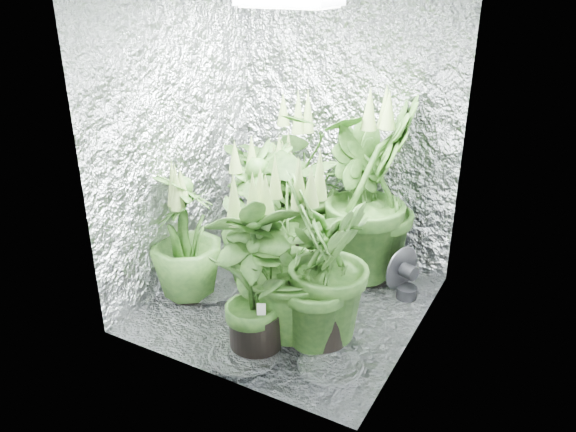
{
  "coord_description": "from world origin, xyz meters",
  "views": [
    {
      "loc": [
        1.48,
        -2.69,
        1.96
      ],
      "look_at": [
        -0.01,
        0.0,
        0.61
      ],
      "focal_mm": 35.0,
      "sensor_mm": 36.0,
      "label": 1
    }
  ],
  "objects_px": {
    "plant_a": "(300,181)",
    "circulation_fan": "(404,276)",
    "plant_f": "(254,276)",
    "plant_g": "(324,265)",
    "plant_b": "(281,213)",
    "plant_e": "(282,256)",
    "plant_c": "(373,193)",
    "plant_d": "(185,237)",
    "plant_h": "(261,219)"
  },
  "relations": [
    {
      "from": "plant_a",
      "to": "plant_h",
      "type": "relative_size",
      "value": 1.29
    },
    {
      "from": "plant_a",
      "to": "plant_b",
      "type": "xyz_separation_m",
      "value": [
        -0.01,
        -0.25,
        -0.15
      ]
    },
    {
      "from": "plant_c",
      "to": "circulation_fan",
      "type": "distance_m",
      "value": 0.58
    },
    {
      "from": "plant_e",
      "to": "circulation_fan",
      "type": "height_order",
      "value": "plant_e"
    },
    {
      "from": "plant_e",
      "to": "plant_g",
      "type": "relative_size",
      "value": 0.95
    },
    {
      "from": "plant_c",
      "to": "plant_g",
      "type": "xyz_separation_m",
      "value": [
        0.07,
        -0.87,
        -0.1
      ]
    },
    {
      "from": "plant_f",
      "to": "circulation_fan",
      "type": "relative_size",
      "value": 3.04
    },
    {
      "from": "plant_h",
      "to": "plant_c",
      "type": "bearing_deg",
      "value": 36.01
    },
    {
      "from": "plant_g",
      "to": "plant_a",
      "type": "bearing_deg",
      "value": 124.33
    },
    {
      "from": "plant_d",
      "to": "plant_g",
      "type": "distance_m",
      "value": 1.0
    },
    {
      "from": "plant_b",
      "to": "plant_f",
      "type": "xyz_separation_m",
      "value": [
        0.34,
        -0.9,
        0.04
      ]
    },
    {
      "from": "circulation_fan",
      "to": "plant_a",
      "type": "bearing_deg",
      "value": -171.55
    },
    {
      "from": "plant_g",
      "to": "plant_h",
      "type": "distance_m",
      "value": 0.79
    },
    {
      "from": "plant_a",
      "to": "plant_d",
      "type": "xyz_separation_m",
      "value": [
        -0.36,
        -0.86,
        -0.16
      ]
    },
    {
      "from": "plant_c",
      "to": "plant_g",
      "type": "relative_size",
      "value": 1.19
    },
    {
      "from": "plant_d",
      "to": "plant_e",
      "type": "relative_size",
      "value": 0.88
    },
    {
      "from": "circulation_fan",
      "to": "plant_e",
      "type": "bearing_deg",
      "value": -103.51
    },
    {
      "from": "plant_f",
      "to": "circulation_fan",
      "type": "height_order",
      "value": "plant_f"
    },
    {
      "from": "plant_d",
      "to": "plant_h",
      "type": "bearing_deg",
      "value": 47.31
    },
    {
      "from": "plant_d",
      "to": "circulation_fan",
      "type": "distance_m",
      "value": 1.42
    },
    {
      "from": "plant_a",
      "to": "circulation_fan",
      "type": "relative_size",
      "value": 3.89
    },
    {
      "from": "plant_b",
      "to": "circulation_fan",
      "type": "height_order",
      "value": "plant_b"
    },
    {
      "from": "plant_c",
      "to": "plant_d",
      "type": "bearing_deg",
      "value": -139.45
    },
    {
      "from": "plant_c",
      "to": "plant_e",
      "type": "bearing_deg",
      "value": -103.23
    },
    {
      "from": "plant_f",
      "to": "plant_g",
      "type": "xyz_separation_m",
      "value": [
        0.31,
        0.22,
        0.04
      ]
    },
    {
      "from": "plant_f",
      "to": "circulation_fan",
      "type": "bearing_deg",
      "value": 60.48
    },
    {
      "from": "plant_d",
      "to": "plant_f",
      "type": "distance_m",
      "value": 0.75
    },
    {
      "from": "plant_c",
      "to": "plant_h",
      "type": "bearing_deg",
      "value": -143.99
    },
    {
      "from": "plant_b",
      "to": "circulation_fan",
      "type": "xyz_separation_m",
      "value": [
        0.88,
        0.05,
        -0.28
      ]
    },
    {
      "from": "plant_a",
      "to": "plant_b",
      "type": "relative_size",
      "value": 1.4
    },
    {
      "from": "plant_d",
      "to": "circulation_fan",
      "type": "xyz_separation_m",
      "value": [
        1.23,
        0.66,
        -0.27
      ]
    },
    {
      "from": "plant_c",
      "to": "plant_g",
      "type": "bearing_deg",
      "value": -85.7
    },
    {
      "from": "plant_c",
      "to": "plant_d",
      "type": "distance_m",
      "value": 1.24
    },
    {
      "from": "plant_g",
      "to": "plant_d",
      "type": "bearing_deg",
      "value": 175.81
    },
    {
      "from": "plant_a",
      "to": "plant_h",
      "type": "bearing_deg",
      "value": -92.35
    },
    {
      "from": "plant_b",
      "to": "plant_e",
      "type": "relative_size",
      "value": 0.9
    },
    {
      "from": "plant_g",
      "to": "plant_c",
      "type": "bearing_deg",
      "value": 94.3
    },
    {
      "from": "plant_a",
      "to": "plant_h",
      "type": "distance_m",
      "value": 0.51
    },
    {
      "from": "plant_e",
      "to": "plant_g",
      "type": "xyz_separation_m",
      "value": [
        0.27,
        -0.02,
        0.02
      ]
    },
    {
      "from": "plant_c",
      "to": "circulation_fan",
      "type": "relative_size",
      "value": 3.86
    },
    {
      "from": "plant_g",
      "to": "circulation_fan",
      "type": "bearing_deg",
      "value": 72.28
    },
    {
      "from": "plant_h",
      "to": "plant_a",
      "type": "bearing_deg",
      "value": 87.65
    },
    {
      "from": "plant_b",
      "to": "plant_c",
      "type": "bearing_deg",
      "value": 17.64
    },
    {
      "from": "plant_a",
      "to": "plant_d",
      "type": "bearing_deg",
      "value": -112.38
    },
    {
      "from": "plant_f",
      "to": "plant_b",
      "type": "bearing_deg",
      "value": 110.91
    },
    {
      "from": "plant_a",
      "to": "plant_h",
      "type": "height_order",
      "value": "plant_a"
    },
    {
      "from": "plant_e",
      "to": "plant_f",
      "type": "distance_m",
      "value": 0.24
    },
    {
      "from": "plant_g",
      "to": "circulation_fan",
      "type": "height_order",
      "value": "plant_g"
    },
    {
      "from": "plant_g",
      "to": "plant_e",
      "type": "bearing_deg",
      "value": 175.76
    },
    {
      "from": "plant_a",
      "to": "circulation_fan",
      "type": "xyz_separation_m",
      "value": [
        0.87,
        -0.2,
        -0.44
      ]
    }
  ]
}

